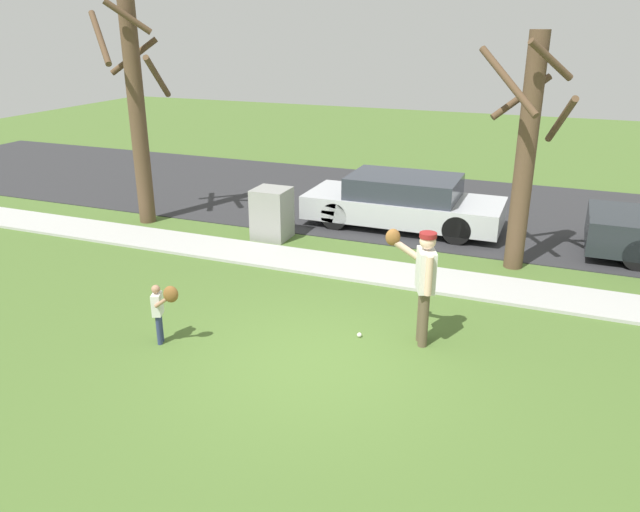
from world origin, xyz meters
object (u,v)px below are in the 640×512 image
(person_child, at_px, (162,305))
(parked_sedan_silver, at_px, (403,202))
(street_tree_near, at_px, (527,147))
(baseball, at_px, (359,335))
(person_adult, at_px, (423,276))
(utility_cabinet, at_px, (272,214))
(street_tree_far, at_px, (136,105))

(person_child, distance_m, parked_sedan_silver, 7.23)
(street_tree_near, bearing_deg, baseball, -115.94)
(street_tree_near, bearing_deg, person_child, -131.21)
(person_adult, height_order, parked_sedan_silver, person_adult)
(baseball, distance_m, utility_cabinet, 5.07)
(person_adult, relative_size, baseball, 24.03)
(person_child, xyz_separation_m, utility_cabinet, (-0.65, 5.09, -0.08))
(utility_cabinet, bearing_deg, parked_sedan_silver, 36.66)
(person_adult, relative_size, person_child, 1.77)
(person_child, bearing_deg, street_tree_near, 27.23)
(person_adult, height_order, street_tree_far, street_tree_far)
(street_tree_near, bearing_deg, person_adult, -105.21)
(person_adult, bearing_deg, street_tree_far, -46.84)
(street_tree_far, bearing_deg, parked_sedan_silver, 17.75)
(street_tree_near, height_order, street_tree_far, street_tree_far)
(baseball, relative_size, parked_sedan_silver, 0.02)
(parked_sedan_silver, bearing_deg, street_tree_far, 17.75)
(utility_cabinet, height_order, street_tree_near, street_tree_near)
(baseball, distance_m, street_tree_far, 8.20)
(person_adult, xyz_separation_m, utility_cabinet, (-4.23, 3.62, -0.53))
(parked_sedan_silver, bearing_deg, person_adult, 107.13)
(person_adult, distance_m, street_tree_near, 4.14)
(parked_sedan_silver, bearing_deg, utility_cabinet, 36.66)
(person_child, bearing_deg, utility_cabinet, 75.70)
(person_child, bearing_deg, parked_sedan_silver, 53.33)
(person_child, height_order, parked_sedan_silver, parked_sedan_silver)
(street_tree_near, xyz_separation_m, parked_sedan_silver, (-2.73, 1.71, -1.78))
(baseball, height_order, street_tree_near, street_tree_near)
(person_adult, distance_m, baseball, 1.41)
(baseball, bearing_deg, utility_cabinet, 131.31)
(baseball, xyz_separation_m, utility_cabinet, (-3.33, 3.79, 0.54))
(person_child, height_order, street_tree_far, street_tree_far)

